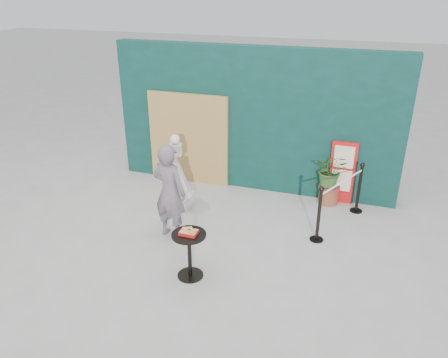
# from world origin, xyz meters

# --- Properties ---
(ground) EXTENTS (60.00, 60.00, 0.00)m
(ground) POSITION_xyz_m (0.00, 0.00, 0.00)
(ground) COLOR #ADAAA5
(ground) RESTS_ON ground
(back_wall) EXTENTS (6.00, 0.30, 3.00)m
(back_wall) POSITION_xyz_m (0.00, 3.15, 1.50)
(back_wall) COLOR #0A2E25
(back_wall) RESTS_ON ground
(bamboo_fence) EXTENTS (1.80, 0.08, 2.00)m
(bamboo_fence) POSITION_xyz_m (-1.40, 2.94, 1.00)
(bamboo_fence) COLOR tan
(bamboo_fence) RESTS_ON ground
(woman) EXTENTS (0.69, 0.52, 1.71)m
(woman) POSITION_xyz_m (-0.81, 0.69, 0.86)
(woman) COLOR slate
(woman) RESTS_ON ground
(menu_board) EXTENTS (0.50, 0.07, 1.30)m
(menu_board) POSITION_xyz_m (1.90, 2.95, 0.65)
(menu_board) COLOR red
(menu_board) RESTS_ON ground
(statue) EXTENTS (0.60, 0.60, 1.53)m
(statue) POSITION_xyz_m (-1.13, 1.70, 0.62)
(statue) COLOR silver
(statue) RESTS_ON ground
(cafe_table) EXTENTS (0.52, 0.52, 0.75)m
(cafe_table) POSITION_xyz_m (-0.05, -0.29, 0.50)
(cafe_table) COLOR black
(cafe_table) RESTS_ON ground
(food_basket) EXTENTS (0.26, 0.19, 0.11)m
(food_basket) POSITION_xyz_m (-0.05, -0.29, 0.79)
(food_basket) COLOR #B51F13
(food_basket) RESTS_ON cafe_table
(planter) EXTENTS (0.64, 0.56, 1.09)m
(planter) POSITION_xyz_m (1.69, 2.84, 0.63)
(planter) COLOR brown
(planter) RESTS_ON ground
(stanchion_barrier) EXTENTS (0.84, 1.54, 1.03)m
(stanchion_barrier) POSITION_xyz_m (1.96, 2.00, 0.49)
(stanchion_barrier) COLOR black
(stanchion_barrier) RESTS_ON ground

